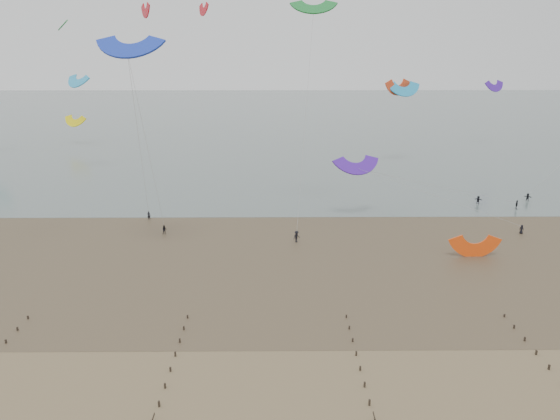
{
  "coord_description": "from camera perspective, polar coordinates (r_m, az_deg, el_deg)",
  "views": [
    {
      "loc": [
        -4.01,
        -43.66,
        29.49
      ],
      "look_at": [
        -3.39,
        28.0,
        8.0
      ],
      "focal_mm": 35.0,
      "sensor_mm": 36.0,
      "label": 1
    }
  ],
  "objects": [
    {
      "name": "ground",
      "position": [
        52.84,
        4.13,
        -17.28
      ],
      "size": [
        500.0,
        500.0,
        0.0
      ],
      "primitive_type": "plane",
      "color": "brown",
      "rests_on": "ground"
    },
    {
      "name": "grounded_kite",
      "position": [
        85.06,
        19.58,
        -4.61
      ],
      "size": [
        6.49,
        5.1,
        3.53
      ],
      "primitive_type": null,
      "rotation": [
        1.54,
        0.0,
        0.02
      ],
      "color": "#FC4A0F",
      "rests_on": "ground"
    },
    {
      "name": "kitesurfers",
      "position": [
        100.98,
        14.6,
        -0.34
      ],
      "size": [
        112.72,
        24.66,
        1.89
      ],
      "color": "black",
      "rests_on": "ground"
    },
    {
      "name": "kites_airborne",
      "position": [
        136.84,
        -6.44,
        13.87
      ],
      "size": [
        260.86,
        127.32,
        41.71
      ],
      "color": "#0096A2",
      "rests_on": "ground"
    },
    {
      "name": "sea_and_shore",
      "position": [
        83.44,
        -0.51,
        -4.0
      ],
      "size": [
        500.0,
        665.0,
        0.03
      ],
      "color": "#475654",
      "rests_on": "ground"
    },
    {
      "name": "kitesurfer_lead",
      "position": [
        99.49,
        -13.55,
        -0.56
      ],
      "size": [
        0.59,
        0.41,
        1.56
      ],
      "primitive_type": "imported",
      "rotation": [
        0.0,
        0.0,
        3.21
      ],
      "color": "black",
      "rests_on": "ground"
    }
  ]
}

